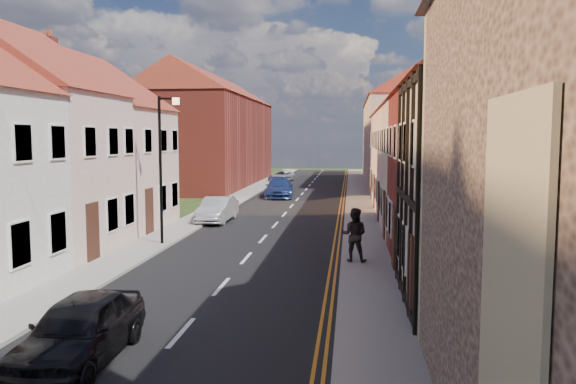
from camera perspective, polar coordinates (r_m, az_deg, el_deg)
name	(u,v)px	position (r m, az deg, el deg)	size (l,w,h in m)	color
road	(284,214)	(32.64, -0.37, -2.29)	(7.00, 90.00, 0.02)	black
pavement_left	(210,212)	(33.44, -7.89, -2.07)	(1.80, 90.00, 0.12)	gray
pavement_right	(361,215)	(32.42, 7.38, -2.30)	(1.80, 90.00, 0.12)	gray
cottage_r_tudor	(570,137)	(15.78, 26.72, 4.99)	(8.30, 5.20, 9.00)	#ADA391
cottage_r_white_near	(511,137)	(20.94, 21.68, 5.19)	(8.30, 6.00, 9.00)	maroon
cottage_r_cream_mid	(476,137)	(26.19, 18.57, 5.30)	(8.30, 5.20, 9.00)	#ADA391
cottage_r_pink	(454,137)	(31.49, 16.50, 5.34)	(8.30, 6.00, 9.00)	#BDA095
cottage_r_white_far	(438,137)	(36.82, 15.03, 5.39)	(8.30, 5.20, 9.00)	#BDA095
cottage_r_cream_far	(427,137)	(42.17, 13.93, 5.40)	(8.30, 6.00, 9.00)	#ADA391
cottage_l_brick_mid	(6,136)	(24.05, -26.76, 5.11)	(8.30, 5.70, 9.10)	#BDA095
cottage_l_pink	(79,139)	(29.08, -20.49, 5.02)	(8.30, 6.30, 8.80)	#BDA095
block_right_far	(407,129)	(57.38, 11.95, 6.26)	(8.30, 24.20, 10.50)	#ADA391
block_left_far	(212,129)	(53.74, -7.78, 6.38)	(8.30, 24.20, 10.50)	maroon
lamppost	(162,160)	(23.41, -12.64, 3.15)	(0.88, 0.15, 6.00)	black
car_near	(80,329)	(12.18, -20.39, -12.93)	(1.58, 3.93, 1.34)	black
car_mid	(217,210)	(29.96, -7.20, -1.78)	(1.41, 4.03, 1.33)	#B1B3B9
car_far	(279,188)	(41.93, -0.91, 0.42)	(2.01, 4.94, 1.43)	navy
car_distant	(281,176)	(57.10, -0.67, 1.63)	(1.87, 4.06, 1.13)	silver
pedestrian_right	(354,235)	(19.87, 6.74, -4.32)	(0.92, 0.72, 1.90)	black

